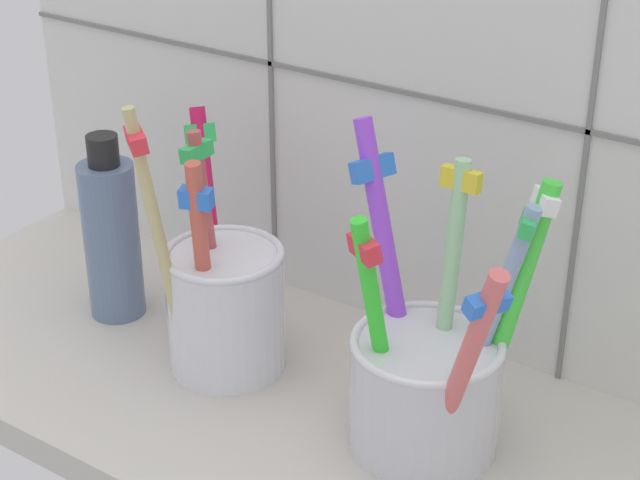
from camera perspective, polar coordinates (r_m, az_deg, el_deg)
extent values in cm
cube|color=#BCB7AD|center=(62.65, -0.45, -9.79)|extent=(64.00, 22.00, 2.00)
cube|color=silver|center=(62.42, 5.90, 12.02)|extent=(64.00, 2.00, 45.00)
cube|color=gray|center=(57.32, 14.85, 9.89)|extent=(0.30, 0.20, 45.00)
cube|color=gray|center=(62.82, 5.21, 7.85)|extent=(64.00, 0.20, 0.30)
cylinder|color=silver|center=(63.98, -5.11, -3.81)|extent=(7.11, 7.11, 7.70)
torus|color=silver|center=(62.09, -5.26, -0.76)|extent=(7.26, 7.26, 0.50)
cylinder|color=tan|center=(60.23, -8.57, -0.49)|extent=(2.47, 2.92, 17.32)
cube|color=#E5333F|center=(57.32, -9.93, 5.38)|extent=(2.58, 2.30, 1.04)
cylinder|color=#BA4C4C|center=(63.03, -5.99, -0.40)|extent=(2.32, 0.90, 14.58)
cube|color=green|center=(60.83, -6.70, 4.78)|extent=(0.95, 2.21, 0.97)
cylinder|color=#CC5646|center=(60.87, -6.32, -1.72)|extent=(1.60, 2.45, 14.15)
cube|color=blue|center=(58.32, -6.72, 2.27)|extent=(2.04, 1.52, 1.21)
cylinder|color=#D2174F|center=(66.56, -5.98, 0.81)|extent=(5.56, 4.95, 14.13)
cube|color=green|center=(66.23, -6.51, 5.75)|extent=(2.00, 2.09, 1.34)
cylinder|color=silver|center=(57.86, 5.70, -8.27)|extent=(8.21, 8.21, 6.51)
torus|color=silver|center=(56.04, 5.85, -5.56)|extent=(8.30, 8.30, 0.50)
cylinder|color=#A1D6A0|center=(56.76, 6.91, -3.17)|extent=(0.96, 2.50, 15.66)
cube|color=yellow|center=(54.22, 7.65, 3.29)|extent=(2.17, 0.85, 1.14)
cylinder|color=#42E33F|center=(56.03, 10.17, -4.09)|extent=(3.87, 3.59, 15.41)
cube|color=white|center=(53.37, 12.12, 2.07)|extent=(1.96, 2.03, 1.09)
cylinder|color=#34E031|center=(54.82, 3.19, -5.20)|extent=(2.48, 3.45, 14.08)
cube|color=#E5333F|center=(51.74, 2.42, -0.44)|extent=(2.29, 1.90, 1.19)
cylinder|color=#88A3CA|center=(55.93, 9.13, -4.65)|extent=(4.35, 2.39, 14.41)
cube|color=green|center=(52.96, 11.16, 0.83)|extent=(1.52, 2.11, 1.03)
cylinder|color=#DE6363|center=(52.27, 7.59, -7.34)|extent=(5.48, 3.57, 14.05)
cube|color=blue|center=(48.49, 9.04, -3.41)|extent=(1.96, 2.40, 1.12)
cylinder|color=#9843EE|center=(57.86, 3.81, -1.83)|extent=(6.36, 3.11, 16.87)
cube|color=blue|center=(56.55, 2.87, 3.90)|extent=(1.84, 2.80, 1.34)
cylinder|color=slate|center=(69.85, -11.20, -0.04)|extent=(3.65, 3.65, 10.67)
cylinder|color=black|center=(67.24, -11.69, 4.77)|extent=(2.01, 2.01, 2.00)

